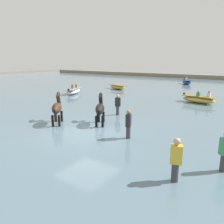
{
  "coord_description": "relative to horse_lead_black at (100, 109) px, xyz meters",
  "views": [
    {
      "loc": [
        6.63,
        -7.46,
        3.69
      ],
      "look_at": [
        -0.11,
        2.3,
        0.83
      ],
      "focal_mm": 34.79,
      "sensor_mm": 36.0,
      "label": 1
    }
  ],
  "objects": [
    {
      "name": "boat_far_offshore",
      "position": [
        2.87,
        9.18,
        -0.52
      ],
      "size": [
        2.72,
        1.35,
        1.03
      ],
      "color": "gold",
      "rests_on": "water_surface"
    },
    {
      "name": "person_spectator_far",
      "position": [
        2.35,
        -1.03,
        -0.27
      ],
      "size": [
        0.29,
        0.37,
        1.63
      ],
      "color": "#383842",
      "rests_on": "ground"
    },
    {
      "name": "person_wading_mid",
      "position": [
        5.19,
        -3.28,
        -0.27
      ],
      "size": [
        0.37,
        0.3,
        1.63
      ],
      "color": "#383842",
      "rests_on": "ground"
    },
    {
      "name": "water_surface",
      "position": [
        0.25,
        8.62,
        -0.97
      ],
      "size": [
        90.0,
        90.0,
        0.33
      ],
      "primitive_type": "cube",
      "color": "slate",
      "rests_on": "ground"
    },
    {
      "name": "boat_distant_west",
      "position": [
        -8.82,
        7.0,
        -0.52
      ],
      "size": [
        2.04,
        3.02,
        1.02
      ],
      "color": "silver",
      "rests_on": "water_surface"
    },
    {
      "name": "boat_mid_outer",
      "position": [
        -7.06,
        12.48,
        -0.55
      ],
      "size": [
        2.67,
        1.59,
        0.5
      ],
      "color": "gold",
      "rests_on": "water_surface"
    },
    {
      "name": "ground_plane",
      "position": [
        0.25,
        -1.38,
        -1.14
      ],
      "size": [
        120.0,
        120.0,
        0.0
      ],
      "primitive_type": "plane",
      "color": "#666051"
    },
    {
      "name": "far_shoreline",
      "position": [
        0.25,
        34.33,
        -0.62
      ],
      "size": [
        80.0,
        2.4,
        1.03
      ],
      "primitive_type": "cube",
      "color": "gray",
      "rests_on": "ground"
    },
    {
      "name": "boat_near_starboard",
      "position": [
        -2.0,
        22.74,
        -0.52
      ],
      "size": [
        2.13,
        2.6,
        1.03
      ],
      "color": "#28518E",
      "rests_on": "water_surface"
    },
    {
      "name": "horse_trailing_dark_bay",
      "position": [
        -1.96,
        -1.22,
        0.02
      ],
      "size": [
        1.39,
        1.58,
        1.96
      ],
      "color": "#382319",
      "rests_on": "ground"
    },
    {
      "name": "person_wading_close",
      "position": [
        -0.32,
        2.21,
        -0.27
      ],
      "size": [
        0.37,
        0.37,
        1.63
      ],
      "color": "#383842",
      "rests_on": "ground"
    },
    {
      "name": "horse_lead_black",
      "position": [
        0.0,
        0.0,
        0.0
      ],
      "size": [
        1.24,
        1.63,
        1.92
      ],
      "color": "black",
      "rests_on": "ground"
    }
  ]
}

